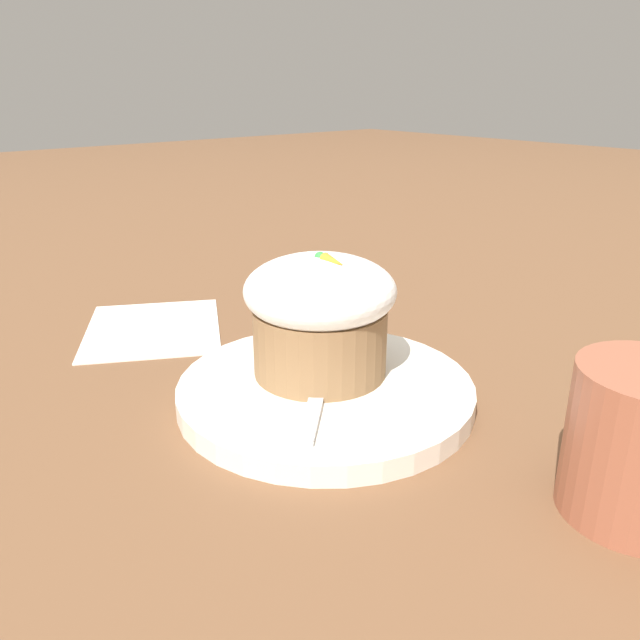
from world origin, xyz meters
name	(u,v)px	position (x,y,z in m)	size (l,w,h in m)	color
ground_plane	(325,400)	(0.00, 0.00, 0.00)	(4.00, 4.00, 0.00)	brown
dessert_plate	(325,391)	(0.00, 0.00, 0.01)	(0.21, 0.21, 0.02)	white
carrot_cake	(320,313)	(-0.01, 0.01, 0.06)	(0.11, 0.11, 0.09)	olive
spoon	(320,383)	(0.00, -0.01, 0.02)	(0.09, 0.10, 0.01)	silver
paper_napkin	(153,328)	(-0.21, -0.03, 0.00)	(0.18, 0.18, 0.00)	white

